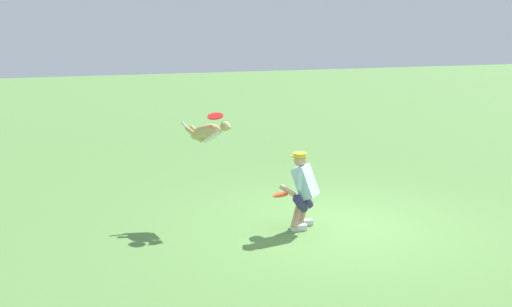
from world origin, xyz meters
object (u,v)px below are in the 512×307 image
Objects in this scene: person at (303,188)px; frisbee_flying at (215,116)px; dog at (208,132)px; frisbee_held at (280,195)px.

person is 1.94m from frisbee_flying.
frisbee_flying reaches higher than dog.
person is 4.72× the size of frisbee_flying.
dog is 3.03× the size of frisbee_held.
dog is 1.71m from frisbee_held.
frisbee_flying is at bearing -7.02° from dog.
frisbee_flying reaches higher than person.
person is 4.89× the size of frisbee_held.
person reaches higher than frisbee_held.
frisbee_held is (0.38, -0.05, -0.09)m from person.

